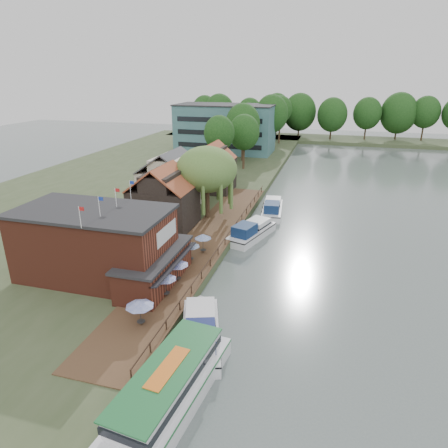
% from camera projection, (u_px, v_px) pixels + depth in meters
% --- Properties ---
extents(ground, '(260.00, 260.00, 0.00)m').
position_uv_depth(ground, '(250.00, 300.00, 39.09)').
color(ground, '#505D5B').
rests_on(ground, ground).
extents(land_bank, '(50.00, 140.00, 1.00)m').
position_uv_depth(land_bank, '(138.00, 184.00, 78.00)').
color(land_bank, '#384728').
rests_on(land_bank, ground).
extents(quay_deck, '(6.00, 50.00, 0.10)m').
position_uv_depth(quay_deck, '(204.00, 243.00, 49.74)').
color(quay_deck, '#47301E').
rests_on(quay_deck, land_bank).
extents(quay_rail, '(0.20, 49.00, 1.00)m').
position_uv_depth(quay_rail, '(226.00, 240.00, 49.34)').
color(quay_rail, black).
rests_on(quay_rail, land_bank).
extents(pub, '(20.00, 11.00, 7.30)m').
position_uv_depth(pub, '(112.00, 245.00, 40.08)').
color(pub, maroon).
rests_on(pub, land_bank).
extents(hotel_block, '(25.40, 12.40, 12.30)m').
position_uv_depth(hotel_block, '(225.00, 128.00, 105.09)').
color(hotel_block, '#38666B').
rests_on(hotel_block, land_bank).
extents(cottage_a, '(8.60, 7.60, 8.50)m').
position_uv_depth(cottage_a, '(164.00, 197.00, 53.62)').
color(cottage_a, black).
rests_on(cottage_a, land_bank).
extents(cottage_b, '(9.60, 8.60, 8.50)m').
position_uv_depth(cottage_b, '(172.00, 178.00, 63.37)').
color(cottage_b, beige).
rests_on(cottage_b, land_bank).
extents(cottage_c, '(7.60, 7.60, 8.50)m').
position_uv_depth(cottage_c, '(213.00, 167.00, 70.46)').
color(cottage_c, black).
rests_on(cottage_c, land_bank).
extents(willow, '(8.60, 8.60, 10.43)m').
position_uv_depth(willow, '(207.00, 183.00, 56.63)').
color(willow, '#476B2D').
rests_on(willow, land_bank).
extents(umbrella_0, '(2.39, 2.39, 2.38)m').
position_uv_depth(umbrella_0, '(140.00, 313.00, 33.00)').
color(umbrella_0, navy).
rests_on(umbrella_0, quay_deck).
extents(umbrella_1, '(2.13, 2.13, 2.38)m').
position_uv_depth(umbrella_1, '(166.00, 285.00, 37.29)').
color(umbrella_1, navy).
rests_on(umbrella_1, quay_deck).
extents(umbrella_2, '(2.35, 2.35, 2.38)m').
position_uv_depth(umbrella_2, '(177.00, 271.00, 40.02)').
color(umbrella_2, navy).
rests_on(umbrella_2, quay_deck).
extents(umbrella_3, '(2.13, 2.13, 2.38)m').
position_uv_depth(umbrella_3, '(190.00, 252.00, 44.26)').
color(umbrella_3, navy).
rests_on(umbrella_3, quay_deck).
extents(umbrella_4, '(2.01, 2.01, 2.38)m').
position_uv_depth(umbrella_4, '(203.00, 243.00, 46.41)').
color(umbrella_4, navy).
rests_on(umbrella_4, quay_deck).
extents(cruiser_0, '(6.60, 11.05, 2.57)m').
position_uv_depth(cruiser_0, '(201.00, 328.00, 32.73)').
color(cruiser_0, silver).
rests_on(cruiser_0, ground).
extents(cruiser_1, '(6.19, 10.83, 2.51)m').
position_uv_depth(cruiser_1, '(252.00, 229.00, 53.36)').
color(cruiser_1, silver).
rests_on(cruiser_1, ground).
extents(cruiser_2, '(4.30, 10.44, 2.47)m').
position_uv_depth(cruiser_2, '(272.00, 207.00, 62.44)').
color(cruiser_2, white).
rests_on(cruiser_2, ground).
extents(tour_boat, '(5.59, 14.75, 3.14)m').
position_uv_depth(tour_boat, '(163.00, 394.00, 25.65)').
color(tour_boat, silver).
rests_on(tour_boat, ground).
extents(swan, '(0.44, 0.44, 0.44)m').
position_uv_depth(swan, '(168.00, 372.00, 29.38)').
color(swan, white).
rests_on(swan, ground).
extents(bank_tree_0, '(6.10, 6.10, 12.13)m').
position_uv_depth(bank_tree_0, '(219.00, 146.00, 80.17)').
color(bank_tree_0, '#143811').
rests_on(bank_tree_0, land_bank).
extents(bank_tree_1, '(6.66, 6.66, 11.75)m').
position_uv_depth(bank_tree_1, '(244.00, 142.00, 86.10)').
color(bank_tree_1, '#143811').
rests_on(bank_tree_1, land_bank).
extents(bank_tree_2, '(8.07, 8.07, 13.40)m').
position_uv_depth(bank_tree_2, '(243.00, 132.00, 94.03)').
color(bank_tree_2, '#143811').
rests_on(bank_tree_2, land_bank).
extents(bank_tree_3, '(8.82, 8.82, 14.60)m').
position_uv_depth(bank_tree_3, '(271.00, 122.00, 107.77)').
color(bank_tree_3, '#143811').
rests_on(bank_tree_3, land_bank).
extents(bank_tree_4, '(6.82, 6.82, 13.76)m').
position_uv_depth(bank_tree_4, '(280.00, 120.00, 117.37)').
color(bank_tree_4, '#143811').
rests_on(bank_tree_4, land_bank).
extents(bank_tree_5, '(8.52, 8.52, 12.33)m').
position_uv_depth(bank_tree_5, '(274.00, 119.00, 125.86)').
color(bank_tree_5, '#143811').
rests_on(bank_tree_5, land_bank).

